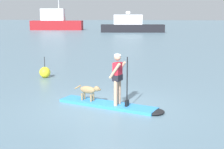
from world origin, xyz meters
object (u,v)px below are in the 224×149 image
marker_buoy (45,72)px  dog (89,90)px  person_paddler (118,76)px  moored_boat_far_starboard (56,22)px  moored_boat_outer (131,26)px  paddleboard (113,105)px

marker_buoy → dog: bearing=-51.6°
marker_buoy → person_paddler: bearing=-45.9°
person_paddler → marker_buoy: size_ratio=1.64×
moored_boat_far_starboard → moored_boat_outer: moored_boat_far_starboard is taller
dog → marker_buoy: (-3.23, 4.08, -0.19)m
person_paddler → moored_boat_far_starboard: 58.45m
paddleboard → moored_boat_outer: bearing=95.5°
moored_boat_far_starboard → marker_buoy: bearing=-70.9°
dog → marker_buoy: bearing=128.4°
moored_boat_far_starboard → moored_boat_outer: 18.17m
moored_boat_far_starboard → marker_buoy: (17.28, -49.88, -1.40)m
paddleboard → dog: (-0.90, 0.30, 0.41)m
dog → person_paddler: bearing=-18.4°
person_paddler → marker_buoy: (-4.30, 4.44, -0.82)m
paddleboard → marker_buoy: size_ratio=3.63×
paddleboard → dog: dog is taller
paddleboard → marker_buoy: 6.03m
person_paddler → moored_boat_far_starboard: bearing=111.7°
moored_boat_outer → marker_buoy: moored_boat_outer is taller
paddleboard → person_paddler: bearing=-18.4°
person_paddler → marker_buoy: person_paddler is taller
moored_boat_far_starboard → dog: bearing=-69.2°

